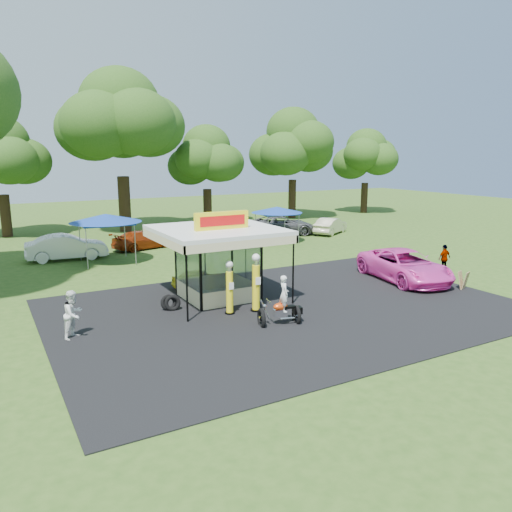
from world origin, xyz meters
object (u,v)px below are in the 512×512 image
at_px(bg_car_c, 217,231).
at_px(bg_car_d, 282,225).
at_px(kiosk_car, 200,278).
at_px(bg_car_b, 142,240).
at_px(spectator_west, 73,314).
at_px(gas_pump_left, 230,289).
at_px(gas_station_kiosk, 218,262).
at_px(pink_sedan, 404,266).
at_px(bg_car_a, 67,247).
at_px(tent_west, 106,219).
at_px(bg_car_e, 330,226).
at_px(spectator_east_b, 444,258).
at_px(gas_pump_right, 256,284).
at_px(motorcycle, 282,305).
at_px(a_frame_sign, 463,281).
at_px(tent_east, 277,210).

bearing_deg(bg_car_c, bg_car_d, -108.39).
bearing_deg(kiosk_car, bg_car_b, -2.79).
bearing_deg(bg_car_b, kiosk_car, 160.56).
bearing_deg(spectator_west, bg_car_c, 8.10).
relative_size(gas_pump_left, spectator_west, 1.28).
bearing_deg(gas_station_kiosk, pink_sedan, -10.44).
bearing_deg(gas_pump_left, bg_car_c, 66.65).
height_order(bg_car_a, tent_west, tent_west).
relative_size(bg_car_e, tent_west, 0.95).
bearing_deg(gas_station_kiosk, bg_car_a, 110.59).
distance_m(gas_pump_left, kiosk_car, 4.72).
relative_size(gas_pump_left, tent_west, 0.53).
xyz_separation_m(spectator_west, bg_car_d, (19.65, 16.74, -0.11)).
height_order(spectator_east_b, bg_car_d, spectator_east_b).
bearing_deg(bg_car_d, tent_west, 124.47).
relative_size(kiosk_car, bg_car_d, 0.49).
height_order(gas_pump_right, bg_car_e, gas_pump_right).
distance_m(motorcycle, spectator_west, 7.94).
bearing_deg(spectator_east_b, a_frame_sign, 52.81).
xyz_separation_m(gas_station_kiosk, bg_car_a, (-4.80, 12.76, -0.96)).
distance_m(gas_pump_right, bg_car_e, 22.42).
distance_m(spectator_east_b, bg_car_e, 14.77).
height_order(kiosk_car, spectator_east_b, spectator_east_b).
height_order(gas_pump_right, kiosk_car, gas_pump_right).
bearing_deg(gas_station_kiosk, bg_car_b, 87.65).
xyz_separation_m(kiosk_car, tent_east, (10.50, 9.56, 2.01)).
bearing_deg(spectator_east_b, gas_pump_right, 3.77).
height_order(motorcycle, bg_car_d, motorcycle).
xyz_separation_m(a_frame_sign, bg_car_e, (5.19, 17.62, 0.22)).
xyz_separation_m(bg_car_b, tent_east, (9.92, -2.31, 1.84)).
height_order(motorcycle, kiosk_car, motorcycle).
bearing_deg(bg_car_c, pink_sedan, 175.15).
bearing_deg(spectator_east_b, bg_car_e, -102.64).
height_order(tent_west, tent_east, tent_west).
height_order(motorcycle, a_frame_sign, motorcycle).
bearing_deg(pink_sedan, tent_east, 98.90).
relative_size(bg_car_b, tent_east, 1.14).
relative_size(gas_pump_right, tent_east, 0.65).
xyz_separation_m(spectator_east_b, tent_west, (-16.41, 12.14, 1.98)).
bearing_deg(tent_east, bg_car_b, 166.88).
bearing_deg(bg_car_c, kiosk_car, 135.61).
relative_size(bg_car_b, bg_car_e, 1.07).
xyz_separation_m(gas_pump_right, spectator_west, (-7.43, 0.55, -0.32)).
relative_size(spectator_west, bg_car_a, 0.36).
bearing_deg(spectator_west, pink_sedan, -42.15).
distance_m(gas_pump_right, spectator_west, 7.46).
height_order(gas_pump_left, bg_car_b, gas_pump_left).
height_order(pink_sedan, tent_east, tent_east).
height_order(bg_car_b, bg_car_c, bg_car_c).
xyz_separation_m(kiosk_car, bg_car_c, (6.89, 12.69, 0.24)).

